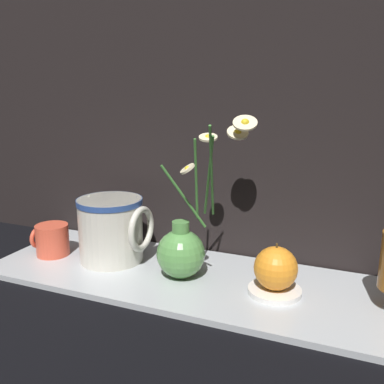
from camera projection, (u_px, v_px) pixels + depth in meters
name	position (u px, v px, depth m)	size (l,w,h in m)	color
ground_plane	(196.00, 282.00, 0.87)	(6.00, 6.00, 0.00)	black
shelf	(196.00, 280.00, 0.87)	(0.88, 0.29, 0.01)	#B2B7BC
backdrop_wall	(226.00, 6.00, 0.89)	(1.38, 0.02, 1.10)	black
vase_with_flowers	(183.00, 248.00, 0.86)	(0.19, 0.17, 0.33)	#59994C
yellow_mug	(52.00, 240.00, 0.98)	(0.08, 0.07, 0.07)	#DB5138
ceramic_pitcher	(112.00, 227.00, 0.94)	(0.17, 0.14, 0.15)	beige
saucer_plate	(275.00, 291.00, 0.80)	(0.10, 0.10, 0.01)	white
orange_fruit	(276.00, 268.00, 0.79)	(0.08, 0.08, 0.09)	orange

